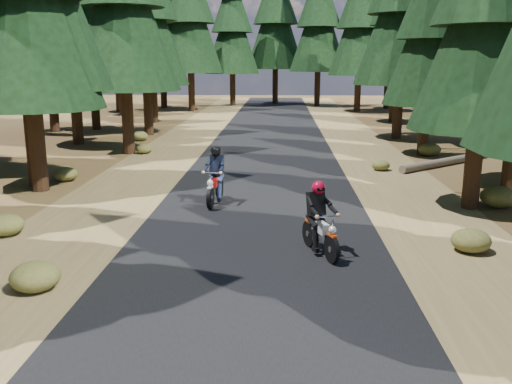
{
  "coord_description": "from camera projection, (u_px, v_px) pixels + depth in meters",
  "views": [
    {
      "loc": [
        0.57,
        -11.71,
        4.14
      ],
      "look_at": [
        0.0,
        1.5,
        1.1
      ],
      "focal_mm": 40.0,
      "sensor_mm": 36.0,
      "label": 1
    }
  ],
  "objects": [
    {
      "name": "log_near",
      "position": [
        442.0,
        162.0,
        22.97
      ],
      "size": [
        4.13,
        3.64,
        0.32
      ],
      "primitive_type": "cylinder",
      "rotation": [
        0.0,
        1.57,
        0.71
      ],
      "color": "#4C4233",
      "rests_on": "ground"
    },
    {
      "name": "shoulder_r",
      "position": [
        415.0,
        203.0,
        17.03
      ],
      "size": [
        3.2,
        100.0,
        0.01
      ],
      "primitive_type": "cube",
      "color": "brown",
      "rests_on": "ground"
    },
    {
      "name": "rider_follow",
      "position": [
        215.0,
        185.0,
        16.8
      ],
      "size": [
        0.78,
        1.95,
        1.7
      ],
      "rotation": [
        0.0,
        0.0,
        3.03
      ],
      "color": "#920D09",
      "rests_on": "road"
    },
    {
      "name": "understory_shrubs",
      "position": [
        296.0,
        195.0,
        16.83
      ],
      "size": [
        15.16,
        28.38,
        0.62
      ],
      "color": "#474C1E",
      "rests_on": "ground"
    },
    {
      "name": "shoulder_l",
      "position": [
        111.0,
        200.0,
        17.41
      ],
      "size": [
        3.2,
        100.0,
        0.01
      ],
      "primitive_type": "cube",
      "color": "brown",
      "rests_on": "ground"
    },
    {
      "name": "ground",
      "position": [
        253.0,
        257.0,
        12.35
      ],
      "size": [
        120.0,
        120.0,
        0.0
      ],
      "primitive_type": "plane",
      "color": "#442E18",
      "rests_on": "ground"
    },
    {
      "name": "road",
      "position": [
        261.0,
        201.0,
        17.22
      ],
      "size": [
        6.0,
        100.0,
        0.01
      ],
      "primitive_type": "cube",
      "color": "black",
      "rests_on": "ground"
    },
    {
      "name": "rider_lead",
      "position": [
        320.0,
        231.0,
        12.38
      ],
      "size": [
        1.15,
        1.88,
        1.61
      ],
      "rotation": [
        0.0,
        0.0,
        3.5
      ],
      "color": "beige",
      "rests_on": "road"
    }
  ]
}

